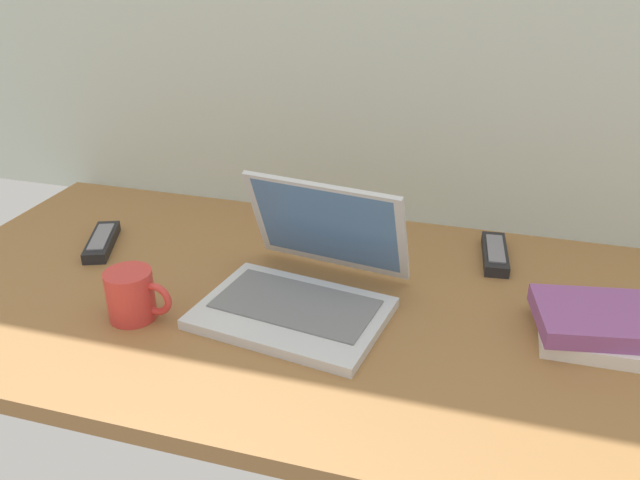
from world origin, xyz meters
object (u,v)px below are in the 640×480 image
laptop (304,281)px  coffee_mug (132,295)px  remote_control_far (102,242)px  book_stack (599,324)px  remote_control_near (495,254)px

laptop → coffee_mug: bearing=-155.0°
laptop → coffee_mug: laptop is taller
coffee_mug → remote_control_far: bearing=133.6°
coffee_mug → book_stack: 0.77m
remote_control_near → book_stack: book_stack is taller
laptop → book_stack: 0.49m
book_stack → coffee_mug: bearing=-168.4°
remote_control_near → book_stack: 0.29m
laptop → coffee_mug: 0.29m
laptop → book_stack: bearing=3.6°
remote_control_near → remote_control_far: size_ratio=0.99×
laptop → remote_control_far: size_ratio=2.09×
remote_control_far → book_stack: (0.96, -0.06, 0.02)m
coffee_mug → book_stack: (0.75, 0.15, -0.02)m
coffee_mug → remote_control_far: size_ratio=0.70×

